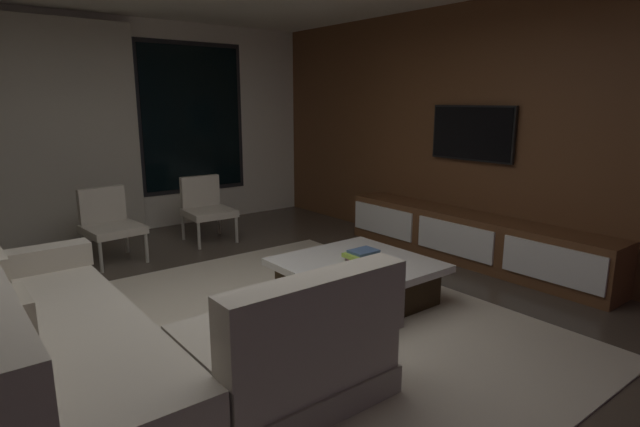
{
  "coord_description": "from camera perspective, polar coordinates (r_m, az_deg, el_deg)",
  "views": [
    {
      "loc": [
        -1.68,
        -3.03,
        1.69
      ],
      "look_at": [
        0.89,
        0.25,
        0.76
      ],
      "focal_mm": 28.48,
      "sensor_mm": 36.0,
      "label": 1
    }
  ],
  "objects": [
    {
      "name": "floor",
      "position": [
        3.85,
        -8.46,
        -13.57
      ],
      "size": [
        9.2,
        9.2,
        0.0
      ],
      "primitive_type": "plane",
      "color": "#473D33"
    },
    {
      "name": "back_wall_with_window",
      "position": [
        6.85,
        -24.74,
        8.56
      ],
      "size": [
        6.6,
        0.3,
        2.7
      ],
      "color": "silver",
      "rests_on": "floor"
    },
    {
      "name": "media_wall",
      "position": [
        5.63,
        19.44,
        8.43
      ],
      "size": [
        0.12,
        7.8,
        2.7
      ],
      "color": "brown",
      "rests_on": "floor"
    },
    {
      "name": "area_rug",
      "position": [
        3.94,
        -3.19,
        -12.72
      ],
      "size": [
        3.2,
        3.8,
        0.01
      ],
      "primitive_type": "cube",
      "color": "beige",
      "rests_on": "floor"
    },
    {
      "name": "sectional_couch",
      "position": [
        3.25,
        -21.65,
        -13.85
      ],
      "size": [
        1.98,
        2.5,
        0.82
      ],
      "color": "#A49C8C",
      "rests_on": "floor"
    },
    {
      "name": "coffee_table",
      "position": [
        4.36,
        4.11,
        -7.57
      ],
      "size": [
        1.16,
        1.16,
        0.36
      ],
      "color": "black",
      "rests_on": "floor"
    },
    {
      "name": "book_stack_on_coffee_table",
      "position": [
        4.34,
        4.71,
        -4.66
      ],
      "size": [
        0.27,
        0.21,
        0.09
      ],
      "color": "#B56FA5",
      "rests_on": "coffee_table"
    },
    {
      "name": "accent_chair_near_window",
      "position": [
        6.36,
        -12.73,
        0.9
      ],
      "size": [
        0.57,
        0.58,
        0.78
      ],
      "color": "#B2ADA0",
      "rests_on": "floor"
    },
    {
      "name": "accent_chair_by_curtain",
      "position": [
        5.84,
        -22.63,
        -0.79
      ],
      "size": [
        0.59,
        0.61,
        0.78
      ],
      "color": "#B2ADA0",
      "rests_on": "floor"
    },
    {
      "name": "media_console",
      "position": [
        5.6,
        16.58,
        -2.82
      ],
      "size": [
        0.46,
        3.1,
        0.52
      ],
      "color": "brown",
      "rests_on": "floor"
    },
    {
      "name": "mounted_tv",
      "position": [
        5.68,
        16.71,
        8.64
      ],
      "size": [
        0.05,
        1.0,
        0.58
      ],
      "color": "black"
    }
  ]
}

